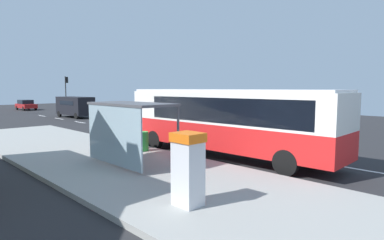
% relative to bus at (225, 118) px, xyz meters
% --- Properties ---
extents(ground_plane, '(56.00, 92.00, 0.04)m').
position_rel_bus_xyz_m(ground_plane, '(1.71, 14.56, -1.86)').
color(ground_plane, '#262628').
extents(sidewalk_platform, '(6.20, 30.00, 0.18)m').
position_rel_bus_xyz_m(sidewalk_platform, '(-4.69, 2.56, -1.75)').
color(sidewalk_platform, '#999993').
rests_on(sidewalk_platform, ground).
extents(lane_stripe_seg_0, '(0.16, 2.20, 0.01)m').
position_rel_bus_xyz_m(lane_stripe_seg_0, '(1.96, -5.44, -1.84)').
color(lane_stripe_seg_0, silver).
rests_on(lane_stripe_seg_0, ground).
extents(lane_stripe_seg_1, '(0.16, 2.20, 0.01)m').
position_rel_bus_xyz_m(lane_stripe_seg_1, '(1.96, -0.44, -1.84)').
color(lane_stripe_seg_1, silver).
rests_on(lane_stripe_seg_1, ground).
extents(lane_stripe_seg_2, '(0.16, 2.20, 0.01)m').
position_rel_bus_xyz_m(lane_stripe_seg_2, '(1.96, 4.56, -1.84)').
color(lane_stripe_seg_2, silver).
rests_on(lane_stripe_seg_2, ground).
extents(lane_stripe_seg_3, '(0.16, 2.20, 0.01)m').
position_rel_bus_xyz_m(lane_stripe_seg_3, '(1.96, 9.56, -1.84)').
color(lane_stripe_seg_3, silver).
rests_on(lane_stripe_seg_3, ground).
extents(lane_stripe_seg_4, '(0.16, 2.20, 0.01)m').
position_rel_bus_xyz_m(lane_stripe_seg_4, '(1.96, 14.56, -1.84)').
color(lane_stripe_seg_4, silver).
rests_on(lane_stripe_seg_4, ground).
extents(lane_stripe_seg_5, '(0.16, 2.20, 0.01)m').
position_rel_bus_xyz_m(lane_stripe_seg_5, '(1.96, 19.56, -1.84)').
color(lane_stripe_seg_5, silver).
rests_on(lane_stripe_seg_5, ground).
extents(lane_stripe_seg_6, '(0.16, 2.20, 0.01)m').
position_rel_bus_xyz_m(lane_stripe_seg_6, '(1.96, 24.56, -1.84)').
color(lane_stripe_seg_6, silver).
rests_on(lane_stripe_seg_6, ground).
extents(lane_stripe_seg_7, '(0.16, 2.20, 0.01)m').
position_rel_bus_xyz_m(lane_stripe_seg_7, '(1.96, 29.56, -1.84)').
color(lane_stripe_seg_7, silver).
rests_on(lane_stripe_seg_7, ground).
extents(bus, '(2.83, 11.08, 3.21)m').
position_rel_bus_xyz_m(bus, '(0.00, 0.00, 0.00)').
color(bus, red).
rests_on(bus, ground).
extents(white_van, '(2.25, 5.29, 2.30)m').
position_rel_bus_xyz_m(white_van, '(3.91, 24.84, -0.50)').
color(white_van, black).
rests_on(white_van, ground).
extents(sedan_near, '(1.88, 4.42, 1.52)m').
position_rel_bus_xyz_m(sedan_near, '(4.01, 41.83, -1.05)').
color(sedan_near, '#A51919').
rests_on(sedan_near, ground).
extents(ticket_machine, '(0.66, 0.76, 1.94)m').
position_rel_bus_xyz_m(ticket_machine, '(-6.00, -3.70, -0.67)').
color(ticket_machine, silver).
rests_on(ticket_machine, sidewalk_platform).
extents(recycling_bin_green, '(0.52, 0.52, 0.95)m').
position_rel_bus_xyz_m(recycling_bin_green, '(-2.49, 3.17, -1.19)').
color(recycling_bin_green, green).
rests_on(recycling_bin_green, sidewalk_platform).
extents(recycling_bin_blue, '(0.52, 0.52, 0.95)m').
position_rel_bus_xyz_m(recycling_bin_blue, '(-2.49, 3.87, -1.19)').
color(recycling_bin_blue, blue).
rests_on(recycling_bin_blue, sidewalk_platform).
extents(recycling_bin_yellow, '(0.52, 0.52, 0.95)m').
position_rel_bus_xyz_m(recycling_bin_yellow, '(-2.49, 4.57, -1.19)').
color(recycling_bin_yellow, yellow).
rests_on(recycling_bin_yellow, sidewalk_platform).
extents(traffic_light_near_side, '(0.49, 0.28, 4.91)m').
position_rel_bus_xyz_m(traffic_light_near_side, '(7.21, 34.73, 1.43)').
color(traffic_light_near_side, '#2D2D2D').
rests_on(traffic_light_near_side, ground).
extents(bus_shelter, '(1.80, 4.00, 2.50)m').
position_rel_bus_xyz_m(bus_shelter, '(-4.70, 1.32, 0.25)').
color(bus_shelter, '#4C4C51').
rests_on(bus_shelter, sidewalk_platform).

